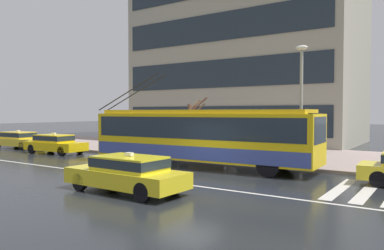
{
  "coord_description": "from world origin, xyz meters",
  "views": [
    {
      "loc": [
        8.86,
        -12.94,
        2.79
      ],
      "look_at": [
        -2.15,
        3.47,
        2.1
      ],
      "focal_mm": 35.08,
      "sensor_mm": 36.0,
      "label": 1
    }
  ],
  "objects": [
    {
      "name": "street_lamp",
      "position": [
        2.89,
        5.88,
        3.74
      ],
      "size": [
        0.6,
        0.32,
        6.01
      ],
      "color": "gray",
      "rests_on": "sidewalk_slab"
    },
    {
      "name": "pedestrian_at_shelter",
      "position": [
        -1.72,
        6.32,
        1.67
      ],
      "size": [
        1.23,
        1.23,
        1.96
      ],
      "color": "#263A47",
      "rests_on": "sidewalk_slab"
    },
    {
      "name": "taxi_oncoming_near",
      "position": [
        -0.23,
        -3.44,
        0.7
      ],
      "size": [
        4.55,
        1.83,
        1.39
      ],
      "color": "yellow",
      "rests_on": "ground_plane"
    },
    {
      "name": "taxi_far_behind",
      "position": [
        -18.22,
        3.49,
        0.7
      ],
      "size": [
        4.58,
        2.13,
        1.39
      ],
      "color": "yellow",
      "rests_on": "ground_plane"
    },
    {
      "name": "pedestrian_walking_past",
      "position": [
        -2.97,
        7.28,
        1.77
      ],
      "size": [
        1.56,
        1.56,
        1.99
      ],
      "color": "black",
      "rests_on": "sidewalk_slab"
    },
    {
      "name": "crosswalk_stripe_edge_near",
      "position": [
        5.79,
        1.35,
        0.0
      ],
      "size": [
        0.44,
        4.4,
        0.01
      ],
      "primitive_type": "cube",
      "color": "beige",
      "rests_on": "ground_plane"
    },
    {
      "name": "ground_plane",
      "position": [
        0.0,
        0.0,
        0.0
      ],
      "size": [
        160.0,
        160.0,
        0.0
      ],
      "primitive_type": "plane",
      "color": "#202428"
    },
    {
      "name": "taxi_queued_behind_bus",
      "position": [
        -12.76,
        2.76,
        0.7
      ],
      "size": [
        4.47,
        2.06,
        1.39
      ],
      "color": "yellow",
      "rests_on": "ground_plane"
    },
    {
      "name": "trolleybus",
      "position": [
        -1.39,
        3.09,
        1.6
      ],
      "size": [
        12.79,
        2.89,
        4.88
      ],
      "color": "yellow",
      "rests_on": "ground_plane"
    },
    {
      "name": "lane_centre_line",
      "position": [
        0.0,
        -1.2,
        0.0
      ],
      "size": [
        72.0,
        0.14,
        0.01
      ],
      "primitive_type": "cube",
      "color": "silver",
      "rests_on": "ground_plane"
    },
    {
      "name": "sidewalk_slab",
      "position": [
        0.0,
        9.69,
        0.07
      ],
      "size": [
        80.0,
        10.0,
        0.14
      ],
      "primitive_type": "cube",
      "color": "gray",
      "rests_on": "ground_plane"
    },
    {
      "name": "crosswalk_stripe_inner_a",
      "position": [
        6.69,
        1.35,
        0.0
      ],
      "size": [
        0.44,
        4.4,
        0.01
      ],
      "primitive_type": "cube",
      "color": "beige",
      "rests_on": "ground_plane"
    },
    {
      "name": "pedestrian_waiting_by_pole",
      "position": [
        2.01,
        5.87,
        1.67
      ],
      "size": [
        1.22,
        1.22,
        1.93
      ],
      "color": "#474447",
      "rests_on": "sidewalk_slab"
    },
    {
      "name": "pedestrian_approaching_curb",
      "position": [
        0.37,
        7.64,
        1.75
      ],
      "size": [
        1.34,
        1.34,
        1.97
      ],
      "color": "#292428",
      "rests_on": "sidewalk_slab"
    },
    {
      "name": "bus_shelter",
      "position": [
        -2.88,
        6.26,
        1.95
      ],
      "size": [
        3.52,
        1.53,
        2.46
      ],
      "color": "gray",
      "rests_on": "sidewalk_slab"
    },
    {
      "name": "street_tree_bare",
      "position": [
        -4.66,
        7.03,
        2.03
      ],
      "size": [
        1.78,
        1.78,
        3.61
      ],
      "color": "brown",
      "rests_on": "sidewalk_slab"
    }
  ]
}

